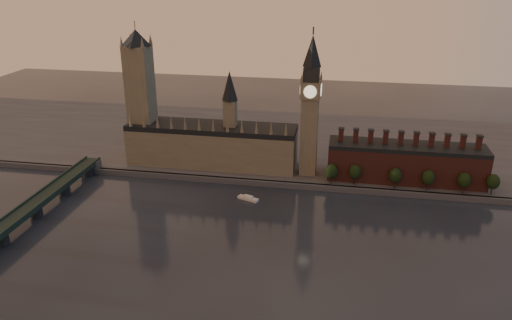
# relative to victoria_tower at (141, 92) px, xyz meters

# --- Properties ---
(ground) EXTENTS (900.00, 900.00, 0.00)m
(ground) POSITION_rel_victoria_tower_xyz_m (120.00, -115.00, -59.09)
(ground) COLOR black
(ground) RESTS_ON ground
(north_bank) EXTENTS (900.00, 182.00, 4.00)m
(north_bank) POSITION_rel_victoria_tower_xyz_m (120.00, 63.04, -57.09)
(north_bank) COLOR #4D4E53
(north_bank) RESTS_ON ground
(palace_of_westminster) EXTENTS (130.00, 30.30, 74.00)m
(palace_of_westminster) POSITION_rel_victoria_tower_xyz_m (55.59, -0.09, -37.46)
(palace_of_westminster) COLOR #786A55
(palace_of_westminster) RESTS_ON north_bank
(victoria_tower) EXTENTS (24.00, 24.00, 108.00)m
(victoria_tower) POSITION_rel_victoria_tower_xyz_m (0.00, 0.00, 0.00)
(victoria_tower) COLOR #786A55
(victoria_tower) RESTS_ON north_bank
(big_ben) EXTENTS (15.00, 15.00, 107.00)m
(big_ben) POSITION_rel_victoria_tower_xyz_m (130.00, -5.00, -2.26)
(big_ben) COLOR #786A55
(big_ben) RESTS_ON north_bank
(chimney_block) EXTENTS (110.00, 25.00, 37.00)m
(chimney_block) POSITION_rel_victoria_tower_xyz_m (200.00, -5.00, -41.27)
(chimney_block) COLOR brown
(chimney_block) RESTS_ON north_bank
(embankment_tree_0) EXTENTS (8.60, 8.60, 14.88)m
(embankment_tree_0) POSITION_rel_victoria_tower_xyz_m (147.98, -21.20, -45.62)
(embankment_tree_0) COLOR black
(embankment_tree_0) RESTS_ON north_bank
(embankment_tree_1) EXTENTS (8.60, 8.60, 14.88)m
(embankment_tree_1) POSITION_rel_victoria_tower_xyz_m (164.42, -19.52, -45.62)
(embankment_tree_1) COLOR black
(embankment_tree_1) RESTS_ON north_bank
(embankment_tree_2) EXTENTS (8.60, 8.60, 14.88)m
(embankment_tree_2) POSITION_rel_victoria_tower_xyz_m (192.02, -21.08, -45.62)
(embankment_tree_2) COLOR black
(embankment_tree_2) RESTS_ON north_bank
(embankment_tree_3) EXTENTS (8.60, 8.60, 14.88)m
(embankment_tree_3) POSITION_rel_victoria_tower_xyz_m (214.02, -20.82, -45.62)
(embankment_tree_3) COLOR black
(embankment_tree_3) RESTS_ON north_bank
(embankment_tree_4) EXTENTS (8.60, 8.60, 14.88)m
(embankment_tree_4) POSITION_rel_victoria_tower_xyz_m (237.56, -21.09, -45.62)
(embankment_tree_4) COLOR black
(embankment_tree_4) RESTS_ON north_bank
(embankment_tree_5) EXTENTS (8.60, 8.60, 14.88)m
(embankment_tree_5) POSITION_rel_victoria_tower_xyz_m (256.33, -20.15, -45.62)
(embankment_tree_5) COLOR black
(embankment_tree_5) RESTS_ON north_bank
(westminster_bridge) EXTENTS (14.00, 200.00, 11.55)m
(westminster_bridge) POSITION_rel_victoria_tower_xyz_m (-35.00, -117.70, -51.65)
(westminster_bridge) COLOR #1E2E27
(westminster_bridge) RESTS_ON ground
(river_boat) EXTENTS (15.56, 9.34, 3.00)m
(river_boat) POSITION_rel_victoria_tower_xyz_m (93.22, -49.70, -57.94)
(river_boat) COLOR silver
(river_boat) RESTS_ON ground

